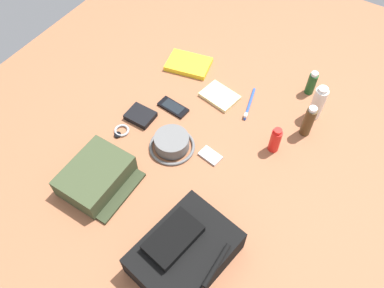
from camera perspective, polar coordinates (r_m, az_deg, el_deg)
name	(u,v)px	position (r m, az deg, el deg)	size (l,w,h in m)	color
ground_plane	(192,152)	(1.51, 0.00, -1.14)	(2.64, 2.02, 0.02)	#915739
backpack	(184,252)	(1.25, -1.15, -15.75)	(0.35, 0.28, 0.14)	black
toiletry_pouch	(97,177)	(1.43, -13.95, -4.70)	(0.25, 0.23, 0.08)	#384228
bucket_hat	(172,143)	(1.49, -3.00, 0.13)	(0.18, 0.18, 0.06)	slate
shampoo_bottle	(312,83)	(1.73, 17.28, 8.60)	(0.04, 0.04, 0.11)	#19471E
toothpaste_tube	(318,103)	(1.63, 18.14, 5.81)	(0.05, 0.05, 0.16)	white
cologne_bottle	(308,121)	(1.56, 16.85, 3.25)	(0.04, 0.04, 0.15)	#473319
sunscreen_spray	(275,140)	(1.49, 12.22, 0.57)	(0.04, 0.04, 0.12)	red
paperback_novel	(189,64)	(1.80, -0.51, 11.71)	(0.17, 0.22, 0.02)	yellow
cell_phone	(173,107)	(1.63, -2.81, 5.45)	(0.07, 0.13, 0.01)	black
media_player	(210,156)	(1.48, 2.71, -1.74)	(0.06, 0.09, 0.01)	#B7B7BC
wristwatch	(121,131)	(1.57, -10.44, 1.90)	(0.07, 0.06, 0.01)	#99999E
toothbrush	(249,105)	(1.65, 8.46, 5.70)	(0.18, 0.05, 0.02)	blue
wallet	(140,116)	(1.60, -7.63, 4.17)	(0.09, 0.11, 0.02)	black
notepad	(220,96)	(1.67, 4.12, 7.09)	(0.11, 0.15, 0.02)	beige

